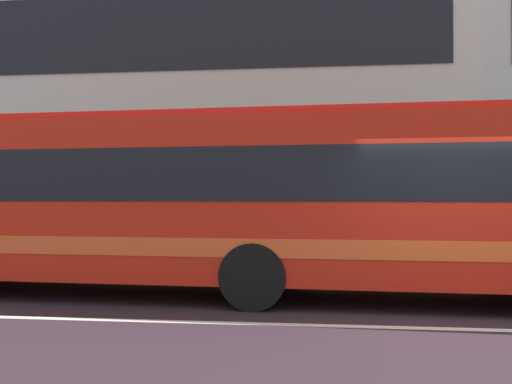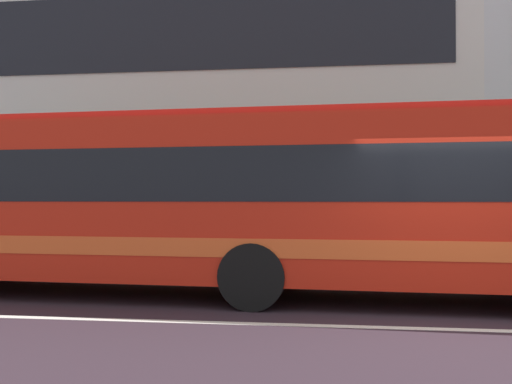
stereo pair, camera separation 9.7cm
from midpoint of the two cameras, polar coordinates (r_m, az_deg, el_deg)
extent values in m
plane|color=#31232C|center=(7.77, 19.53, -12.91)|extent=(160.00, 160.00, 0.00)
cube|color=silver|center=(7.77, 19.53, -12.88)|extent=(60.00, 0.16, 0.01)
cube|color=#337024|center=(12.93, 8.45, -6.12)|extent=(20.97, 1.10, 0.85)
cube|color=silver|center=(21.13, -7.32, 9.91)|extent=(18.49, 8.82, 11.08)
cube|color=black|center=(17.19, -11.05, 15.45)|extent=(17.01, 0.04, 2.22)
cube|color=red|center=(9.67, -3.78, -0.79)|extent=(12.16, 3.14, 2.57)
cube|color=black|center=(9.68, -3.78, 1.49)|extent=(11.44, 3.12, 0.82)
cube|color=#DD5522|center=(9.70, -3.78, -4.97)|extent=(11.92, 3.15, 0.28)
cube|color=red|center=(9.76, -3.77, 7.12)|extent=(11.66, 2.71, 0.12)
cylinder|color=black|center=(8.45, -0.62, -8.51)|extent=(1.01, 0.33, 1.00)
cylinder|color=black|center=(10.74, 1.62, -6.84)|extent=(1.01, 0.33, 1.00)
camera|label=1|loc=(0.05, -90.28, 0.00)|focal=39.72mm
camera|label=2|loc=(0.05, 89.72, 0.00)|focal=39.72mm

